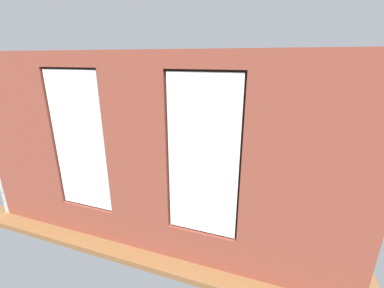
{
  "coord_description": "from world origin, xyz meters",
  "views": [
    {
      "loc": [
        -1.92,
        5.67,
        2.95
      ],
      "look_at": [
        -0.03,
        0.4,
        1.06
      ],
      "focal_mm": 24.0,
      "sensor_mm": 36.0,
      "label": 1
    }
  ],
  "objects_px": {
    "potted_plant_between_couches": "(233,197)",
    "coffee_table": "(205,160)",
    "remote_gray": "(208,160)",
    "table_plant_small": "(186,154)",
    "media_console": "(108,155)",
    "tv_flatscreen": "(106,133)",
    "cup_ceramic": "(199,154)",
    "potted_plant_corner_near_left": "(303,142)",
    "remote_silver": "(205,158)",
    "papasan_chair": "(186,138)",
    "potted_plant_beside_window_right": "(68,174)",
    "couch_left": "(299,185)",
    "potted_plant_foreground_right": "(148,133)",
    "potted_plant_by_left_couch": "(281,158)",
    "couch_by_window": "(158,207)",
    "remote_black": "(222,158)"
  },
  "relations": [
    {
      "from": "potted_plant_between_couches",
      "to": "coffee_table",
      "type": "bearing_deg",
      "value": -63.12
    },
    {
      "from": "coffee_table",
      "to": "remote_gray",
      "type": "relative_size",
      "value": 9.34
    },
    {
      "from": "table_plant_small",
      "to": "media_console",
      "type": "distance_m",
      "value": 2.43
    },
    {
      "from": "remote_gray",
      "to": "tv_flatscreen",
      "type": "relative_size",
      "value": 0.14
    },
    {
      "from": "cup_ceramic",
      "to": "potted_plant_corner_near_left",
      "type": "bearing_deg",
      "value": -149.84
    },
    {
      "from": "table_plant_small",
      "to": "remote_silver",
      "type": "distance_m",
      "value": 0.5
    },
    {
      "from": "cup_ceramic",
      "to": "papasan_chair",
      "type": "distance_m",
      "value": 1.68
    },
    {
      "from": "tv_flatscreen",
      "to": "papasan_chair",
      "type": "bearing_deg",
      "value": -135.1
    },
    {
      "from": "tv_flatscreen",
      "to": "cup_ceramic",
      "type": "bearing_deg",
      "value": -172.39
    },
    {
      "from": "coffee_table",
      "to": "remote_gray",
      "type": "xyz_separation_m",
      "value": [
        -0.12,
        0.12,
        0.06
      ]
    },
    {
      "from": "table_plant_small",
      "to": "remote_silver",
      "type": "height_order",
      "value": "table_plant_small"
    },
    {
      "from": "table_plant_small",
      "to": "media_console",
      "type": "bearing_deg",
      "value": 3.18
    },
    {
      "from": "table_plant_small",
      "to": "tv_flatscreen",
      "type": "height_order",
      "value": "tv_flatscreen"
    },
    {
      "from": "cup_ceramic",
      "to": "potted_plant_between_couches",
      "type": "bearing_deg",
      "value": 119.53
    },
    {
      "from": "potted_plant_between_couches",
      "to": "potted_plant_beside_window_right",
      "type": "bearing_deg",
      "value": 2.61
    },
    {
      "from": "couch_left",
      "to": "papasan_chair",
      "type": "distance_m",
      "value": 4.01
    },
    {
      "from": "potted_plant_foreground_right",
      "to": "potted_plant_by_left_couch",
      "type": "height_order",
      "value": "potted_plant_foreground_right"
    },
    {
      "from": "coffee_table",
      "to": "cup_ceramic",
      "type": "relative_size",
      "value": 14.49
    },
    {
      "from": "tv_flatscreen",
      "to": "potted_plant_by_left_couch",
      "type": "height_order",
      "value": "tv_flatscreen"
    },
    {
      "from": "couch_by_window",
      "to": "couch_left",
      "type": "relative_size",
      "value": 0.97
    },
    {
      "from": "potted_plant_corner_near_left",
      "to": "potted_plant_between_couches",
      "type": "bearing_deg",
      "value": 72.35
    },
    {
      "from": "media_console",
      "to": "potted_plant_foreground_right",
      "type": "height_order",
      "value": "potted_plant_foreground_right"
    },
    {
      "from": "potted_plant_foreground_right",
      "to": "couch_by_window",
      "type": "bearing_deg",
      "value": 121.12
    },
    {
      "from": "couch_by_window",
      "to": "remote_black",
      "type": "relative_size",
      "value": 10.71
    },
    {
      "from": "potted_plant_corner_near_left",
      "to": "couch_by_window",
      "type": "bearing_deg",
      "value": 56.97
    },
    {
      "from": "remote_gray",
      "to": "tv_flatscreen",
      "type": "height_order",
      "value": "tv_flatscreen"
    },
    {
      "from": "remote_gray",
      "to": "potted_plant_corner_near_left",
      "type": "relative_size",
      "value": 0.16
    },
    {
      "from": "couch_left",
      "to": "potted_plant_beside_window_right",
      "type": "relative_size",
      "value": 1.68
    },
    {
      "from": "cup_ceramic",
      "to": "papasan_chair",
      "type": "height_order",
      "value": "papasan_chair"
    },
    {
      "from": "table_plant_small",
      "to": "potted_plant_by_left_couch",
      "type": "height_order",
      "value": "table_plant_small"
    },
    {
      "from": "remote_gray",
      "to": "media_console",
      "type": "bearing_deg",
      "value": 119.77
    },
    {
      "from": "couch_left",
      "to": "tv_flatscreen",
      "type": "xyz_separation_m",
      "value": [
        5.2,
        -0.32,
        0.57
      ]
    },
    {
      "from": "remote_gray",
      "to": "potted_plant_by_left_couch",
      "type": "distance_m",
      "value": 2.02
    },
    {
      "from": "tv_flatscreen",
      "to": "remote_gray",
      "type": "bearing_deg",
      "value": -177.5
    },
    {
      "from": "couch_left",
      "to": "coffee_table",
      "type": "distance_m",
      "value": 2.38
    },
    {
      "from": "couch_by_window",
      "to": "potted_plant_by_left_couch",
      "type": "distance_m",
      "value": 3.82
    },
    {
      "from": "papasan_chair",
      "to": "table_plant_small",
      "type": "bearing_deg",
      "value": 110.83
    },
    {
      "from": "potted_plant_beside_window_right",
      "to": "cup_ceramic",
      "type": "bearing_deg",
      "value": -126.18
    },
    {
      "from": "table_plant_small",
      "to": "potted_plant_between_couches",
      "type": "bearing_deg",
      "value": 126.85
    },
    {
      "from": "coffee_table",
      "to": "couch_by_window",
      "type": "bearing_deg",
      "value": 85.96
    },
    {
      "from": "potted_plant_foreground_right",
      "to": "potted_plant_corner_near_left",
      "type": "bearing_deg",
      "value": -179.43
    },
    {
      "from": "remote_gray",
      "to": "potted_plant_corner_near_left",
      "type": "bearing_deg",
      "value": -25.66
    },
    {
      "from": "couch_left",
      "to": "potted_plant_beside_window_right",
      "type": "bearing_deg",
      "value": -68.27
    },
    {
      "from": "couch_by_window",
      "to": "remote_gray",
      "type": "relative_size",
      "value": 10.71
    },
    {
      "from": "coffee_table",
      "to": "tv_flatscreen",
      "type": "height_order",
      "value": "tv_flatscreen"
    },
    {
      "from": "table_plant_small",
      "to": "remote_silver",
      "type": "xyz_separation_m",
      "value": [
        -0.48,
        -0.12,
        -0.09
      ]
    },
    {
      "from": "cup_ceramic",
      "to": "potted_plant_corner_near_left",
      "type": "height_order",
      "value": "potted_plant_corner_near_left"
    },
    {
      "from": "potted_plant_foreground_right",
      "to": "cup_ceramic",
      "type": "bearing_deg",
      "value": 147.89
    },
    {
      "from": "remote_black",
      "to": "table_plant_small",
      "type": "bearing_deg",
      "value": 69.48
    },
    {
      "from": "table_plant_small",
      "to": "remote_gray",
      "type": "bearing_deg",
      "value": 180.0
    }
  ]
}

